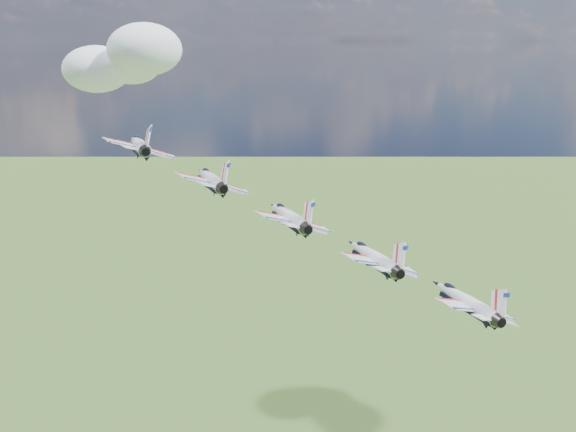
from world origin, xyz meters
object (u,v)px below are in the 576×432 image
object	(u,v)px
jet_1	(210,179)
jet_0	(138,144)
jet_4	(464,300)
jet_3	(372,256)
jet_2	(288,216)

from	to	relation	value
jet_1	jet_0	bearing A→B (deg)	135.60
jet_4	jet_0	bearing A→B (deg)	135.60
jet_0	jet_1	bearing A→B (deg)	-44.40
jet_3	jet_4	distance (m)	11.27
jet_0	jet_1	distance (m)	11.27
jet_3	jet_1	bearing A→B (deg)	135.60
jet_0	jet_2	size ratio (longest dim) A/B	1.00
jet_0	jet_3	size ratio (longest dim) A/B	1.00
jet_0	jet_2	xyz separation A→B (m)	(15.43, -14.70, -7.35)
jet_2	jet_4	distance (m)	22.54
jet_1	jet_2	world-z (taller)	jet_1
jet_0	jet_1	xyz separation A→B (m)	(7.72, -7.35, -3.67)
jet_0	jet_3	world-z (taller)	jet_0
jet_4	jet_2	bearing A→B (deg)	135.60
jet_1	jet_2	size ratio (longest dim) A/B	1.00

